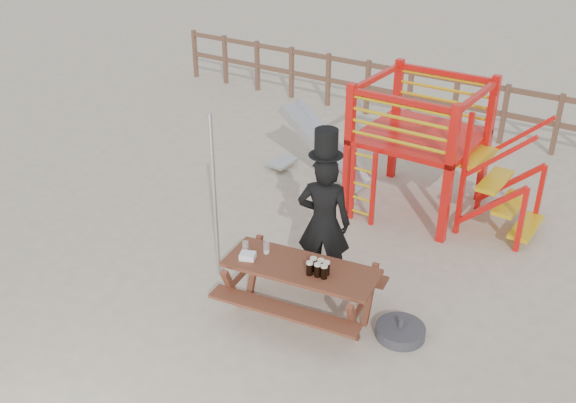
# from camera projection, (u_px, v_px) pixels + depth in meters

# --- Properties ---
(ground) EXTENTS (60.00, 60.00, 0.00)m
(ground) POSITION_uv_depth(u_px,v_px,m) (275.00, 314.00, 7.89)
(ground) COLOR beige
(ground) RESTS_ON ground
(back_fence) EXTENTS (15.09, 0.09, 1.20)m
(back_fence) POSITION_uv_depth(u_px,v_px,m) (480.00, 103.00, 12.66)
(back_fence) COLOR brown
(back_fence) RESTS_ON ground
(playground_fort) EXTENTS (4.71, 1.84, 2.10)m
(playground_fort) POSITION_uv_depth(u_px,v_px,m) (414.00, 143.00, 9.94)
(playground_fort) COLOR red
(playground_fort) RESTS_ON ground
(picnic_table) EXTENTS (2.01, 1.55, 0.71)m
(picnic_table) POSITION_uv_depth(u_px,v_px,m) (301.00, 285.00, 7.68)
(picnic_table) COLOR brown
(picnic_table) RESTS_ON ground
(man_with_hat) EXTENTS (0.79, 0.67, 2.18)m
(man_with_hat) POSITION_uv_depth(u_px,v_px,m) (324.00, 220.00, 8.00)
(man_with_hat) COLOR black
(man_with_hat) RESTS_ON ground
(metal_pole) EXTENTS (0.05, 0.05, 2.29)m
(metal_pole) POSITION_uv_depth(u_px,v_px,m) (215.00, 199.00, 8.12)
(metal_pole) COLOR #B2B2B7
(metal_pole) RESTS_ON ground
(parasol_base) EXTENTS (0.58, 0.58, 0.25)m
(parasol_base) POSITION_uv_depth(u_px,v_px,m) (400.00, 331.00, 7.49)
(parasol_base) COLOR #38383D
(parasol_base) RESTS_ON ground
(paper_bag) EXTENTS (0.22, 0.20, 0.08)m
(paper_bag) POSITION_uv_depth(u_px,v_px,m) (248.00, 256.00, 7.68)
(paper_bag) COLOR white
(paper_bag) RESTS_ON picnic_table
(stout_pints) EXTENTS (0.27, 0.20, 0.17)m
(stout_pints) POSITION_uv_depth(u_px,v_px,m) (319.00, 268.00, 7.37)
(stout_pints) COLOR black
(stout_pints) RESTS_ON picnic_table
(empty_glasses) EXTENTS (0.30, 0.21, 0.15)m
(empty_glasses) POSITION_uv_depth(u_px,v_px,m) (256.00, 248.00, 7.79)
(empty_glasses) COLOR silver
(empty_glasses) RESTS_ON picnic_table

